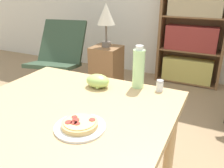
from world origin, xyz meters
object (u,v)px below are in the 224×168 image
object	(u,v)px
bookshelf	(192,37)
side_table	(107,71)
salt_shaker	(160,86)
table_lamp	(106,16)
pizza_on_plate	(80,125)
grape_bunch	(98,81)
lounge_chair_near	(59,67)
drink_bottle	(139,68)

from	to	relation	value
bookshelf	side_table	xyz separation A→B (m)	(-0.87, -0.87, -0.35)
salt_shaker	table_lamp	world-z (taller)	table_lamp
pizza_on_plate	bookshelf	bearing A→B (deg)	89.01
grape_bunch	lounge_chair_near	bearing A→B (deg)	135.70
grape_bunch	lounge_chair_near	size ratio (longest dim) A/B	0.16
grape_bunch	bookshelf	distance (m)	2.31
lounge_chair_near	pizza_on_plate	bearing A→B (deg)	-62.29
salt_shaker	table_lamp	size ratio (longest dim) A/B	0.12
side_table	table_lamp	size ratio (longest dim) A/B	1.25
table_lamp	pizza_on_plate	bearing A→B (deg)	-65.82
table_lamp	lounge_chair_near	bearing A→B (deg)	-173.55
pizza_on_plate	grape_bunch	xyz separation A→B (m)	(-0.14, 0.41, 0.02)
drink_bottle	salt_shaker	bearing A→B (deg)	1.21
pizza_on_plate	drink_bottle	distance (m)	0.53
pizza_on_plate	grape_bunch	bearing A→B (deg)	109.24
salt_shaker	table_lamp	distance (m)	1.67
lounge_chair_near	side_table	size ratio (longest dim) A/B	1.39
lounge_chair_near	bookshelf	size ratio (longest dim) A/B	0.62
grape_bunch	salt_shaker	xyz separation A→B (m)	(0.34, 0.11, -0.01)
bookshelf	side_table	size ratio (longest dim) A/B	2.24
salt_shaker	table_lamp	bearing A→B (deg)	127.72
pizza_on_plate	side_table	world-z (taller)	pizza_on_plate
grape_bunch	table_lamp	xyz separation A→B (m)	(-0.68, 1.42, 0.18)
pizza_on_plate	grape_bunch	distance (m)	0.44
drink_bottle	lounge_chair_near	xyz separation A→B (m)	(-1.58, 1.24, -0.61)
lounge_chair_near	table_lamp	world-z (taller)	table_lamp
bookshelf	grape_bunch	bearing A→B (deg)	-94.74
drink_bottle	side_table	world-z (taller)	drink_bottle
bookshelf	side_table	distance (m)	1.28
bookshelf	lounge_chair_near	bearing A→B (deg)	-148.68
salt_shaker	side_table	xyz separation A→B (m)	(-1.02, 1.31, -0.49)
bookshelf	table_lamp	xyz separation A→B (m)	(-0.87, -0.87, 0.32)
side_table	table_lamp	distance (m)	0.68
drink_bottle	side_table	bearing A→B (deg)	123.98
pizza_on_plate	drink_bottle	world-z (taller)	drink_bottle
lounge_chair_near	side_table	distance (m)	0.70
pizza_on_plate	side_table	bearing A→B (deg)	114.18
salt_shaker	pizza_on_plate	bearing A→B (deg)	-110.59
pizza_on_plate	salt_shaker	size ratio (longest dim) A/B	3.39
pizza_on_plate	lounge_chair_near	world-z (taller)	lounge_chair_near
lounge_chair_near	bookshelf	bearing A→B (deg)	18.14
pizza_on_plate	table_lamp	bearing A→B (deg)	114.18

